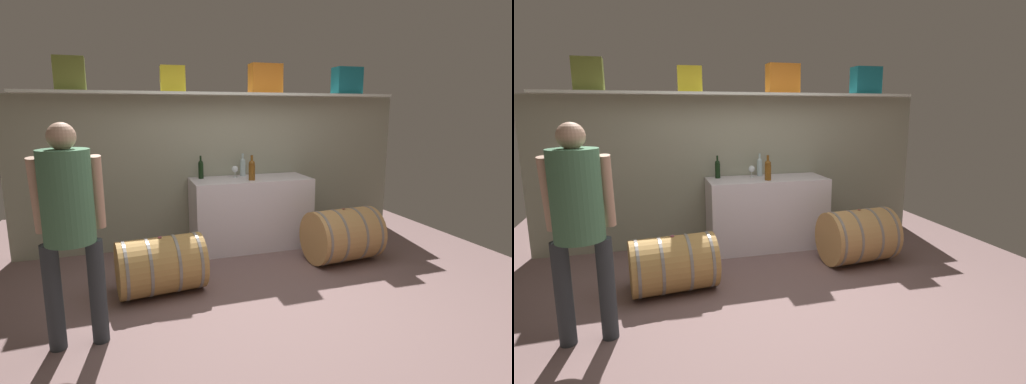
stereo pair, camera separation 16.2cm
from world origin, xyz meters
TOP-DOWN VIEW (x-y plane):
  - ground_plane at (0.00, 0.50)m, footprint 6.24×7.23m
  - back_wall_panel at (0.00, 2.01)m, footprint 5.04×0.10m
  - high_shelf_board at (0.00, 1.86)m, footprint 4.64×0.40m
  - toolcase_olive at (-1.72, 1.86)m, footprint 0.32×0.24m
  - toolcase_yellow at (-0.60, 1.86)m, footprint 0.29×0.22m
  - toolcase_orange at (0.56, 1.86)m, footprint 0.40×0.23m
  - toolcase_teal at (1.74, 1.86)m, footprint 0.37×0.25m
  - work_cabinet at (0.29, 1.64)m, footprint 1.49×0.63m
  - wine_bottle_clear at (0.25, 1.85)m, footprint 0.07×0.07m
  - wine_bottle_amber at (0.26, 1.50)m, footprint 0.08×0.08m
  - wine_bottle_dark at (-0.31, 1.82)m, footprint 0.06×0.06m
  - wine_glass at (0.12, 1.77)m, footprint 0.08×0.08m
  - wine_barrel_near at (-0.94, 0.61)m, footprint 0.85×0.63m
  - wine_barrel_far at (1.14, 0.82)m, footprint 0.84×0.68m
  - winemaker_pouring at (-1.62, -0.09)m, footprint 0.49×0.37m

SIDE VIEW (x-z plane):
  - ground_plane at x=0.00m, z-range -0.02..0.00m
  - wine_barrel_near at x=-0.94m, z-range 0.00..0.56m
  - wine_barrel_far at x=1.14m, z-range 0.00..0.62m
  - work_cabinet at x=0.29m, z-range 0.00..0.89m
  - back_wall_panel at x=0.00m, z-range 0.00..1.91m
  - wine_glass at x=0.12m, z-range 0.92..1.07m
  - wine_bottle_dark at x=-0.31m, z-range 0.87..1.16m
  - winemaker_pouring at x=-1.62m, z-range 0.19..1.84m
  - wine_bottle_clear at x=0.25m, z-range 0.87..1.16m
  - wine_bottle_amber at x=0.26m, z-range 0.87..1.18m
  - high_shelf_board at x=0.00m, z-range 1.91..1.94m
  - toolcase_yellow at x=-0.60m, z-range 1.94..2.24m
  - toolcase_teal at x=1.74m, z-range 1.94..2.30m
  - toolcase_orange at x=0.56m, z-range 1.94..2.30m
  - toolcase_olive at x=-1.72m, z-range 1.94..2.30m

